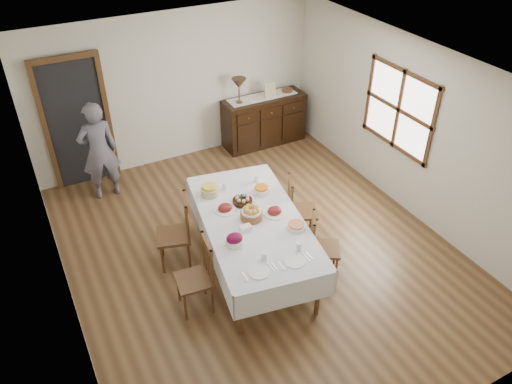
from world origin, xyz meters
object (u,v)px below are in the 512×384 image
chair_right_near (322,245)px  table_lamp (239,84)px  chair_left_near (198,275)px  sideboard (264,120)px  chair_left_far (177,231)px  person (98,148)px  chair_right_far (299,208)px  dining_table (253,225)px

chair_right_near → table_lamp: size_ratio=1.98×
chair_left_near → sideboard: chair_left_near is taller
chair_left_far → person: (-0.48, 2.06, 0.34)m
chair_left_near → sideboard: size_ratio=0.65×
chair_right_far → sideboard: chair_right_far is taller
chair_right_near → person: person is taller
chair_left_near → chair_right_far: 1.87m
dining_table → sideboard: size_ratio=1.66×
chair_left_far → sideboard: (2.60, 2.40, -0.06)m
chair_left_far → person: 2.14m
chair_left_near → sideboard: (2.66, 3.26, -0.04)m
chair_left_near → chair_right_far: bearing=115.0°
chair_right_near → chair_right_far: (0.14, 0.78, 0.03)m
dining_table → chair_left_far: (-0.83, 0.57, -0.20)m
dining_table → table_lamp: table_lamp is taller
chair_left_near → chair_right_near: size_ratio=1.09×
chair_left_near → chair_left_far: size_ratio=0.96×
person → chair_right_far: bearing=132.2°
table_lamp → chair_right_far: bearing=-98.2°
chair_right_near → table_lamp: bearing=23.3°
chair_left_near → table_lamp: size_ratio=2.16×
chair_right_near → table_lamp: (0.53, 3.45, 0.82)m
chair_right_far → person: bearing=67.9°
sideboard → table_lamp: size_ratio=3.35×
chair_left_far → person: size_ratio=0.60×
sideboard → person: (-3.09, -0.34, 0.40)m
chair_left_near → person: bearing=-165.1°
table_lamp → chair_left_near: bearing=-123.5°
person → chair_left_near: bearing=97.1°
chair_left_far → sideboard: size_ratio=0.67×
sideboard → chair_right_near: bearing=-106.6°
chair_right_far → person: (-2.20, 2.33, 0.38)m
dining_table → chair_right_far: chair_right_far is taller
chair_left_far → chair_right_near: 1.89m
sideboard → person: person is taller
dining_table → chair_left_near: chair_left_near is taller
chair_right_far → sideboard: bearing=6.1°
dining_table → table_lamp: bearing=76.4°
chair_left_far → chair_right_far: (1.71, -0.27, -0.04)m
chair_left_far → chair_right_near: size_ratio=1.14×
chair_left_near → chair_right_far: (1.77, 0.59, -0.01)m
chair_left_far → chair_right_near: bearing=73.0°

